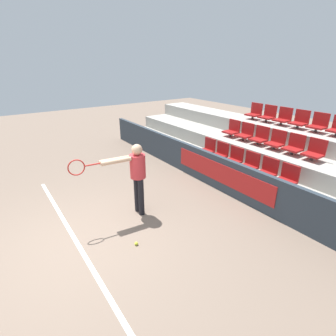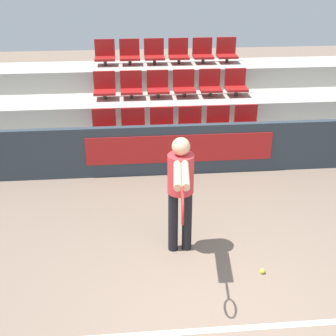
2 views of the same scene
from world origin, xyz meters
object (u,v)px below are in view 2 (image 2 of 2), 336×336
(stadium_chair_10, at_px, (210,85))
(stadium_chair_6, at_px, (105,87))
(stadium_chair_11, at_px, (236,84))
(tennis_ball, at_px, (262,271))
(stadium_chair_8, at_px, (158,86))
(stadium_chair_14, at_px, (154,53))
(stadium_chair_12, at_px, (105,54))
(stadium_chair_13, at_px, (130,54))
(stadium_chair_1, at_px, (133,125))
(stadium_chair_2, at_px, (162,124))
(stadium_chair_9, at_px, (184,85))
(tennis_player, at_px, (181,185))
(stadium_chair_7, at_px, (131,87))
(stadium_chair_5, at_px, (247,121))
(stadium_chair_4, at_px, (219,122))
(stadium_chair_0, at_px, (104,126))
(stadium_chair_3, at_px, (190,123))
(stadium_chair_17, at_px, (227,52))
(stadium_chair_16, at_px, (203,52))
(stadium_chair_15, at_px, (179,53))

(stadium_chair_10, bearing_deg, stadium_chair_6, 180.00)
(stadium_chair_11, xyz_separation_m, tennis_ball, (-0.66, -4.73, -1.09))
(stadium_chair_8, height_order, stadium_chair_14, stadium_chair_14)
(stadium_chair_12, height_order, stadium_chair_13, same)
(tennis_ball, bearing_deg, stadium_chair_10, 88.59)
(stadium_chair_1, distance_m, stadium_chair_2, 0.54)
(stadium_chair_9, distance_m, stadium_chair_12, 1.99)
(stadium_chair_8, xyz_separation_m, tennis_player, (-0.01, -4.18, -0.11))
(stadium_chair_7, bearing_deg, stadium_chair_5, -25.87)
(stadium_chair_2, distance_m, stadium_chair_4, 1.08)
(stadium_chair_0, bearing_deg, stadium_chair_6, 90.00)
(stadium_chair_3, distance_m, stadium_chair_6, 1.99)
(stadium_chair_1, bearing_deg, stadium_chair_14, 75.55)
(stadium_chair_7, bearing_deg, stadium_chair_11, 0.00)
(stadium_chair_9, height_order, stadium_chair_11, same)
(stadium_chair_4, relative_size, stadium_chair_11, 1.00)
(stadium_chair_2, height_order, stadium_chair_17, stadium_chair_17)
(stadium_chair_1, height_order, stadium_chair_9, stadium_chair_9)
(stadium_chair_13, bearing_deg, stadium_chair_10, -32.88)
(stadium_chair_9, bearing_deg, stadium_chair_2, -117.27)
(stadium_chair_8, bearing_deg, stadium_chair_1, -117.27)
(stadium_chair_9, relative_size, stadium_chair_11, 1.00)
(stadium_chair_0, relative_size, stadium_chair_17, 1.00)
(stadium_chair_0, height_order, stadium_chair_7, stadium_chair_7)
(stadium_chair_0, distance_m, stadium_chair_4, 2.17)
(stadium_chair_10, distance_m, stadium_chair_13, 1.99)
(stadium_chair_1, height_order, tennis_player, tennis_player)
(stadium_chair_3, distance_m, tennis_ball, 3.76)
(stadium_chair_8, xyz_separation_m, stadium_chair_16, (1.08, 1.05, 0.45))
(stadium_chair_0, distance_m, stadium_chair_12, 2.28)
(stadium_chair_12, relative_size, stadium_chair_17, 1.00)
(stadium_chair_2, relative_size, tennis_ball, 8.13)
(stadium_chair_1, distance_m, stadium_chair_7, 1.14)
(stadium_chair_4, distance_m, stadium_chair_9, 1.26)
(stadium_chair_17, bearing_deg, stadium_chair_9, -135.88)
(stadium_chair_3, xyz_separation_m, stadium_chair_13, (-1.08, 2.10, 0.90))
(stadium_chair_17, bearing_deg, stadium_chair_1, -135.88)
(stadium_chair_3, bearing_deg, stadium_chair_10, 62.73)
(stadium_chair_8, bearing_deg, stadium_chair_5, -32.88)
(stadium_chair_6, height_order, stadium_chair_15, stadium_chair_15)
(stadium_chair_12, bearing_deg, stadium_chair_3, -52.28)
(stadium_chair_17, bearing_deg, stadium_chair_0, -142.19)
(stadium_chair_10, relative_size, stadium_chair_11, 1.00)
(stadium_chair_16, bearing_deg, stadium_chair_3, -104.45)
(stadium_chair_4, xyz_separation_m, stadium_chair_14, (-1.08, 2.10, 0.90))
(stadium_chair_2, distance_m, stadium_chair_8, 1.14)
(stadium_chair_9, xyz_separation_m, stadium_chair_10, (0.54, 0.00, 0.00))
(stadium_chair_1, distance_m, stadium_chair_8, 1.26)
(stadium_chair_5, xyz_separation_m, stadium_chair_8, (-1.62, 1.05, 0.45))
(stadium_chair_11, bearing_deg, stadium_chair_3, -135.88)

